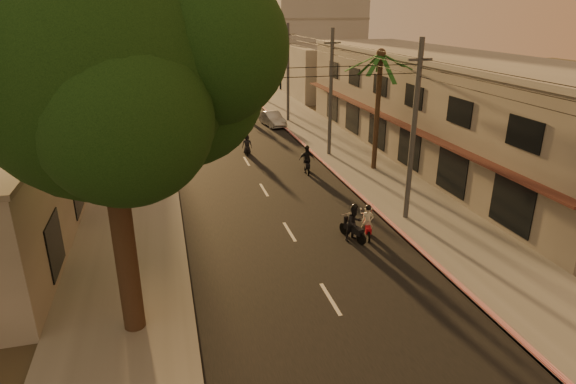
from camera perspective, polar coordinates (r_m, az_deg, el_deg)
name	(u,v)px	position (r m, az deg, el deg)	size (l,w,h in m)	color
ground	(350,332)	(16.99, 7.37, -16.10)	(160.00, 160.00, 0.00)	#383023
road	(247,161)	(34.47, -4.94, 3.64)	(10.00, 140.00, 0.02)	black
sidewalk_right	(345,153)	(36.39, 6.80, 4.59)	(5.00, 140.00, 0.12)	slate
sidewalk_left	(137,169)	(34.08, -17.46, 2.63)	(5.00, 140.00, 0.12)	slate
curb_stripe	(338,176)	(31.11, 5.97, 1.86)	(0.20, 60.00, 0.20)	red
shophouse_row	(442,106)	(36.71, 17.77, 9.66)	(8.80, 34.20, 7.30)	gray
broadleaf_tree	(116,73)	(14.77, -19.68, 13.12)	(9.60, 8.70, 12.10)	black
palm_tree	(381,61)	(31.63, 10.92, 15.03)	(5.00, 5.00, 8.20)	black
utility_poles	(332,65)	(34.69, 5.19, 14.77)	(1.20, 48.26, 9.00)	#38383A
filler_right	(323,71)	(61.10, 4.13, 14.08)	(8.00, 14.00, 6.00)	#A39C93
filler_left_near	(63,105)	(47.94, -25.08, 9.37)	(8.00, 14.00, 4.40)	#A39C93
filler_left_far	(87,67)	(65.39, -22.75, 13.46)	(8.00, 14.00, 7.00)	#A39C93
scooter_red	(367,223)	(23.03, 9.40, -3.60)	(0.84, 1.66, 1.66)	black
scooter_mid_a	(354,223)	(22.61, 7.81, -3.71)	(1.21, 1.82, 1.84)	black
scooter_mid_b	(307,160)	(31.79, 2.24, 3.78)	(1.15, 1.88, 1.86)	black
scooter_far_a	(247,145)	(36.09, -4.88, 5.59)	(0.85, 1.59, 1.56)	black
scooter_far_b	(250,115)	(46.28, -4.49, 9.14)	(1.16, 1.81, 1.78)	black
parked_car	(272,119)	(45.09, -1.87, 8.67)	(1.94, 4.12, 1.31)	#A6AAAF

